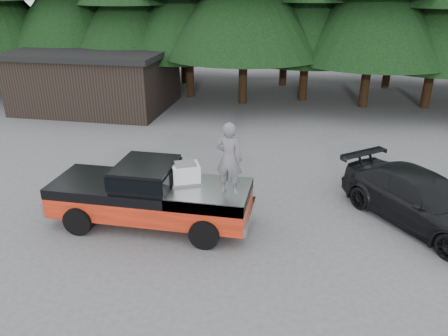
% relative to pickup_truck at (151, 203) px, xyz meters
% --- Properties ---
extents(ground, '(120.00, 120.00, 0.00)m').
position_rel_pickup_truck_xyz_m(ground, '(1.47, 0.07, -0.67)').
color(ground, '#4E4F51').
rests_on(ground, ground).
extents(pickup_truck, '(6.00, 2.04, 1.33)m').
position_rel_pickup_truck_xyz_m(pickup_truck, '(0.00, 0.00, 0.00)').
color(pickup_truck, red).
rests_on(pickup_truck, ground).
extents(truck_cab, '(1.66, 1.90, 0.59)m').
position_rel_pickup_truck_xyz_m(truck_cab, '(-0.10, 0.00, 0.96)').
color(truck_cab, black).
rests_on(truck_cab, pickup_truck).
extents(air_compressor, '(0.98, 0.91, 0.53)m').
position_rel_pickup_truck_xyz_m(air_compressor, '(1.02, 0.25, 0.93)').
color(air_compressor, silver).
rests_on(air_compressor, pickup_truck).
extents(man_on_bed, '(0.80, 0.58, 2.04)m').
position_rel_pickup_truck_xyz_m(man_on_bed, '(2.38, -0.20, 1.68)').
color(man_on_bed, '#5D5B63').
rests_on(man_on_bed, pickup_truck).
extents(parked_car, '(4.99, 5.44, 1.53)m').
position_rel_pickup_truck_xyz_m(parked_car, '(7.85, 1.54, 0.10)').
color(parked_car, black).
rests_on(parked_car, ground).
extents(utility_building, '(8.40, 6.40, 3.30)m').
position_rel_pickup_truck_xyz_m(utility_building, '(-7.53, 12.07, 1.00)').
color(utility_building, black).
rests_on(utility_building, ground).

